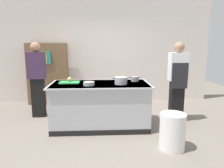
% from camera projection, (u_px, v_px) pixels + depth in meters
% --- Properties ---
extents(ground_plane, '(10.00, 10.00, 0.00)m').
position_uv_depth(ground_plane, '(101.00, 126.00, 4.40)').
color(ground_plane, slate).
extents(back_wall, '(6.40, 0.12, 3.00)m').
position_uv_depth(back_wall, '(100.00, 50.00, 6.19)').
color(back_wall, silver).
rests_on(back_wall, ground_plane).
extents(counter_island, '(1.98, 0.98, 0.90)m').
position_uv_depth(counter_island, '(100.00, 105.00, 4.32)').
color(counter_island, '#B7BABF').
rests_on(counter_island, ground_plane).
extents(cutting_board, '(0.40, 0.28, 0.02)m').
position_uv_depth(cutting_board, '(69.00, 82.00, 4.30)').
color(cutting_board, green).
rests_on(cutting_board, counter_island).
extents(onion, '(0.09, 0.09, 0.09)m').
position_uv_depth(onion, '(70.00, 79.00, 4.33)').
color(onion, tan).
rests_on(onion, cutting_board).
extents(stock_pot, '(0.31, 0.25, 0.14)m').
position_uv_depth(stock_pot, '(121.00, 81.00, 4.16)').
color(stock_pot, '#B7BABF').
rests_on(stock_pot, counter_island).
extents(sauce_pan, '(0.22, 0.16, 0.10)m').
position_uv_depth(sauce_pan, '(135.00, 79.00, 4.48)').
color(sauce_pan, '#99999E').
rests_on(sauce_pan, counter_island).
extents(mixing_bowl, '(0.21, 0.21, 0.07)m').
position_uv_depth(mixing_bowl, '(89.00, 84.00, 4.04)').
color(mixing_bowl, '#B7BABF').
rests_on(mixing_bowl, counter_island).
extents(trash_bin, '(0.41, 0.41, 0.59)m').
position_uv_depth(trash_bin, '(172.00, 131.00, 3.41)').
color(trash_bin, white).
rests_on(trash_bin, ground_plane).
extents(person_chef, '(0.38, 0.25, 1.72)m').
position_uv_depth(person_chef, '(177.00, 80.00, 4.58)').
color(person_chef, black).
rests_on(person_chef, ground_plane).
extents(person_guest, '(0.38, 0.24, 1.72)m').
position_uv_depth(person_guest, '(37.00, 78.00, 4.86)').
color(person_guest, black).
rests_on(person_guest, ground_plane).
extents(bookshelf, '(1.10, 0.31, 1.70)m').
position_uv_depth(bookshelf, '(48.00, 74.00, 5.93)').
color(bookshelf, brown).
rests_on(bookshelf, ground_plane).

